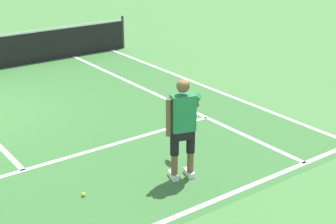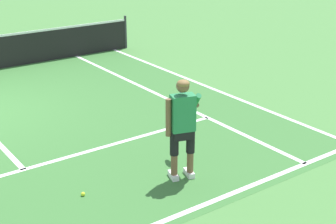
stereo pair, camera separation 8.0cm
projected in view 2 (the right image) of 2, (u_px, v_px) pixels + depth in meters
line_service at (24, 170)px, 8.58m from camera, size 8.23×0.10×0.01m
line_singles_right at (159, 95)px, 12.23m from camera, size 0.10×9.09×0.01m
line_doubles_right at (202, 85)px, 12.98m from camera, size 0.10×9.09×0.01m
tennis_player at (182, 122)px, 7.99m from camera, size 0.89×1.03×1.71m
tennis_ball_near_feet at (83, 194)px, 7.77m from camera, size 0.07×0.07×0.07m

